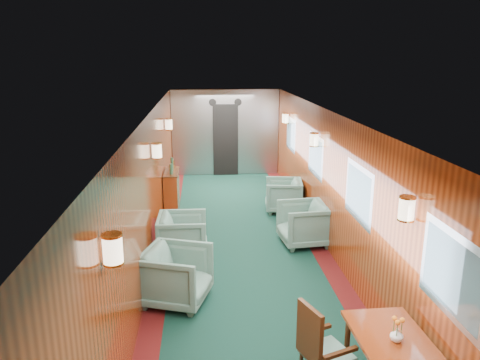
# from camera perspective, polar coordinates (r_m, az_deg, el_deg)

# --- Properties ---
(room) EXTENTS (12.00, 12.10, 2.40)m
(room) POSITION_cam_1_polar(r_m,az_deg,el_deg) (7.29, 0.63, 1.72)
(room) COLOR #0D3126
(room) RESTS_ON ground
(bulkhead) EXTENTS (2.98, 0.17, 2.39)m
(bulkhead) POSITION_cam_1_polar(r_m,az_deg,el_deg) (13.16, -1.79, 5.74)
(bulkhead) COLOR #A4A6AB
(bulkhead) RESTS_ON ground
(windows_right) EXTENTS (0.02, 8.60, 0.80)m
(windows_right) POSITION_cam_1_polar(r_m,az_deg,el_deg) (7.85, 11.33, 1.00)
(windows_right) COLOR #B3B5BB
(windows_right) RESTS_ON ground
(wall_sconces) EXTENTS (2.97, 7.97, 0.25)m
(wall_sconces) POSITION_cam_1_polar(r_m,az_deg,el_deg) (7.81, 0.24, 3.79)
(wall_sconces) COLOR beige
(wall_sconces) RESTS_ON ground
(dining_table) EXTENTS (0.70, 0.98, 0.72)m
(dining_table) POSITION_cam_1_polar(r_m,az_deg,el_deg) (4.99, 17.78, -18.65)
(dining_table) COLOR maroon
(dining_table) RESTS_ON ground
(side_chair) EXTENTS (0.57, 0.58, 1.00)m
(side_chair) POSITION_cam_1_polar(r_m,az_deg,el_deg) (4.93, 9.60, -19.37)
(side_chair) COLOR #204B46
(side_chair) RESTS_ON ground
(credenza) EXTENTS (0.31, 0.99, 1.16)m
(credenza) POSITION_cam_1_polar(r_m,az_deg,el_deg) (10.29, -8.31, -1.26)
(credenza) COLOR maroon
(credenza) RESTS_ON ground
(flower_vase) EXTENTS (0.16, 0.16, 0.13)m
(flower_vase) POSITION_cam_1_polar(r_m,az_deg,el_deg) (4.82, 18.56, -17.48)
(flower_vase) COLOR silver
(flower_vase) RESTS_ON dining_table
(armchair_left_near) EXTENTS (1.07, 1.06, 0.78)m
(armchair_left_near) POSITION_cam_1_polar(r_m,az_deg,el_deg) (6.58, -7.76, -11.48)
(armchair_left_near) COLOR #204B46
(armchair_left_near) RESTS_ON ground
(armchair_left_far) EXTENTS (0.83, 0.81, 0.74)m
(armchair_left_far) POSITION_cam_1_polar(r_m,az_deg,el_deg) (7.96, -6.99, -6.76)
(armchair_left_far) COLOR #204B46
(armchair_left_far) RESTS_ON ground
(armchair_right_near) EXTENTS (0.92, 0.90, 0.77)m
(armchair_right_near) POSITION_cam_1_polar(r_m,az_deg,el_deg) (8.48, 7.78, -5.31)
(armchair_right_near) COLOR #204B46
(armchair_right_near) RESTS_ON ground
(armchair_right_far) EXTENTS (0.88, 0.86, 0.71)m
(armchair_right_far) POSITION_cam_1_polar(r_m,az_deg,el_deg) (10.20, 5.31, -1.88)
(armchair_right_far) COLOR #204B46
(armchair_right_far) RESTS_ON ground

